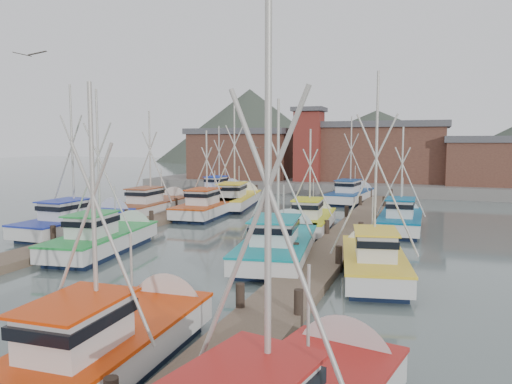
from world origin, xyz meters
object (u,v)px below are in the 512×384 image
(lookout_tower, at_px, (309,144))
(boat_1, at_px, (114,343))
(boat_4, at_px, (107,238))
(boat_8, at_px, (211,207))
(boat_12, at_px, (237,199))

(lookout_tower, height_order, boat_1, lookout_tower)
(lookout_tower, height_order, boat_4, lookout_tower)
(boat_8, relative_size, boat_12, 0.90)
(boat_8, height_order, boat_12, boat_12)
(lookout_tower, height_order, boat_8, lookout_tower)
(boat_12, bearing_deg, boat_4, -98.76)
(boat_12, bearing_deg, lookout_tower, 70.23)
(boat_8, xyz_separation_m, boat_12, (-0.07, 5.68, 0.01))
(lookout_tower, bearing_deg, boat_1, -82.33)
(boat_1, relative_size, boat_12, 0.83)
(lookout_tower, relative_size, boat_1, 0.99)
(boat_8, bearing_deg, boat_4, -92.64)
(lookout_tower, height_order, boat_12, lookout_tower)
(boat_8, bearing_deg, boat_1, -73.99)
(boat_1, relative_size, boat_8, 0.91)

